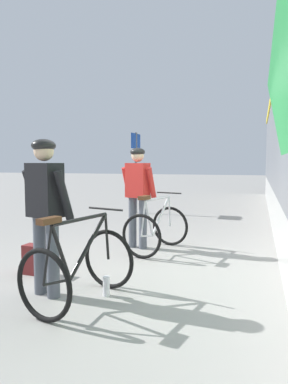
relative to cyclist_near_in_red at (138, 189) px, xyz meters
name	(u,v)px	position (x,y,z in m)	size (l,w,h in m)	color
ground_plane	(155,266)	(0.61, -0.94, -1.05)	(80.00, 80.00, 0.00)	gray
cyclist_near_in_red	(138,189)	(0.00, 0.00, 0.00)	(0.65, 0.40, 1.76)	#4C515B
cyclist_far_in_dark	(45,203)	(-0.24, -2.39, 0.00)	(0.66, 0.41, 1.76)	#4C515B
bicycle_near_silver	(157,228)	(0.39, -0.14, -0.65)	(0.91, 1.19, 0.99)	black
bicycle_far_black	(79,266)	(0.22, -2.47, -0.65)	(0.92, 1.19, 0.99)	black
backpack_on_platform	(34,259)	(-0.85, -1.80, -0.85)	(0.28, 0.18, 0.40)	maroon
water_bottle_near_the_bikes	(106,286)	(0.40, -2.19, -0.94)	(0.08, 0.08, 0.22)	silver
platform_sign_post	(136,159)	(-1.49, 4.01, 0.57)	(0.08, 0.70, 2.40)	#595B60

